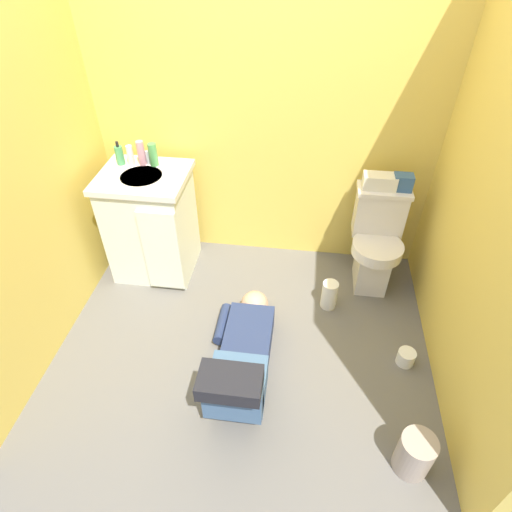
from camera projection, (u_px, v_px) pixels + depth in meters
name	position (u px, v px, depth m)	size (l,w,h in m)	color
ground_plane	(245.00, 342.00, 2.84)	(2.87, 2.98, 0.04)	#63605B
wall_back	(265.00, 103.00, 2.83)	(2.53, 0.08, 2.40)	#E0BF50
wall_left	(3.00, 166.00, 2.17)	(0.08, 1.98, 2.40)	#E0BF50
wall_right	(508.00, 201.00, 1.93)	(0.08, 1.98, 2.40)	#E0BF50
toilet	(376.00, 241.00, 3.04)	(0.36, 0.46, 0.75)	silver
vanity_cabinet	(152.00, 223.00, 3.12)	(0.60, 0.53, 0.82)	silver
faucet	(148.00, 158.00, 2.94)	(0.02, 0.02, 0.10)	silver
person_plumber	(242.00, 358.00, 2.51)	(0.39, 1.06, 0.52)	navy
tissue_box	(380.00, 181.00, 2.84)	(0.22, 0.11, 0.10)	silver
toiletry_bag	(403.00, 182.00, 2.82)	(0.12, 0.09, 0.11)	#33598C
soap_dispenser	(120.00, 155.00, 2.93)	(0.06, 0.06, 0.17)	#469257
bottle_white	(130.00, 156.00, 2.92)	(0.04, 0.04, 0.14)	white
bottle_pink	(141.00, 153.00, 2.92)	(0.05, 0.05, 0.17)	pink
bottle_green	(153.00, 155.00, 2.91)	(0.06, 0.06, 0.16)	#4A974D
trash_can	(414.00, 454.00, 2.13)	(0.18, 0.18, 0.25)	#A09085
paper_towel_roll	(329.00, 295.00, 3.00)	(0.11, 0.11, 0.22)	white
toilet_paper_roll	(406.00, 357.00, 2.67)	(0.11, 0.11, 0.10)	white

